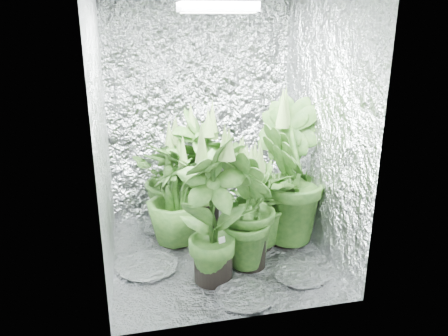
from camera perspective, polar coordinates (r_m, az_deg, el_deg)
name	(u,v)px	position (r m, az deg, el deg)	size (l,w,h in m)	color
ground	(218,253)	(3.49, -0.75, -11.10)	(1.60, 1.60, 0.00)	silver
walls	(218,129)	(3.12, -0.83, 5.07)	(1.62, 1.62, 2.00)	silver
grow_lamp	(217,6)	(3.03, -0.91, 20.42)	(0.50, 0.30, 0.22)	gray
plant_a	(178,175)	(3.85, -6.04, -0.86)	(0.82, 0.82, 0.96)	black
plant_b	(201,174)	(3.67, -3.06, -0.82)	(0.75, 0.75, 1.12)	black
plant_c	(288,174)	(3.50, 8.31, -0.83)	(0.81, 0.81, 1.25)	black
plant_d	(174,196)	(3.50, -6.50, -3.60)	(0.65, 0.65, 0.91)	black
plant_e	(257,200)	(3.43, 4.38, -4.16)	(0.96, 0.96, 0.86)	black
plant_f	(213,211)	(2.93, -1.47, -5.59)	(0.77, 0.77, 1.14)	black
plant_g	(250,208)	(3.14, 3.38, -5.29)	(0.52, 0.52, 0.99)	black
circulation_fan	(276,209)	(3.95, 6.80, -5.33)	(0.15, 0.28, 0.33)	black
plant_label	(222,242)	(3.02, -0.23, -9.71)	(0.05, 0.01, 0.08)	white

